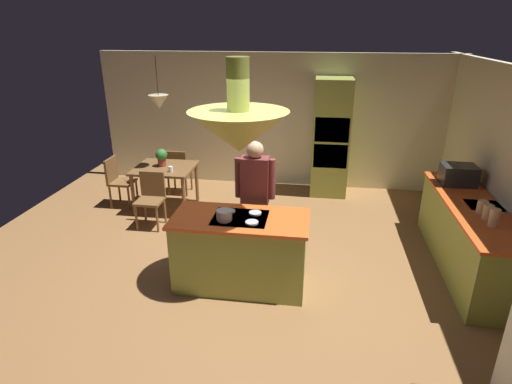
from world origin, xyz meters
The scene contains 19 objects.
ground centered at (0.00, 0.00, 0.00)m, with size 8.16×8.16×0.00m, color olive.
wall_back centered at (0.00, 3.45, 1.27)m, with size 6.80×0.10×2.55m, color beige.
kitchen_island centered at (0.00, -0.20, 0.46)m, with size 1.62×0.79×0.93m.
counter_run_right centered at (2.84, 0.60, 0.46)m, with size 0.73×2.50×0.91m.
oven_tower centered at (1.10, 3.04, 1.08)m, with size 0.66×0.62×2.15m.
dining_table centered at (-1.70, 1.90, 0.65)m, with size 0.99×0.89×0.76m.
person_at_island centered at (0.08, 0.47, 0.95)m, with size 0.53×0.22×1.66m.
range_hood centered at (0.00, -0.20, 1.96)m, with size 1.10×1.10×1.00m.
pendant_light_over_table centered at (-1.70, 1.90, 1.86)m, with size 0.32×0.32×0.82m.
chair_facing_island centered at (-1.70, 1.23, 0.50)m, with size 0.40×0.40×0.87m.
chair_by_back_wall centered at (-1.70, 2.57, 0.50)m, with size 0.40×0.40×0.87m.
chair_at_corner centered at (-2.58, 1.90, 0.50)m, with size 0.40×0.40×0.87m.
potted_plant_on_table centered at (-1.75, 1.95, 0.93)m, with size 0.20×0.20×0.30m.
cup_on_table centered at (-1.51, 1.68, 0.81)m, with size 0.07×0.07×0.09m, color white.
canister_flour centered at (2.84, -0.01, 1.02)m, with size 0.11×0.11×0.21m, color #E0B78C.
canister_sugar centered at (2.84, 0.17, 1.00)m, with size 0.11×0.11×0.18m, color #E0B78C.
canister_tea centered at (2.84, 0.35, 0.99)m, with size 0.12×0.12×0.15m, color #E0B78C.
microwave_on_counter centered at (2.84, 1.34, 1.05)m, with size 0.46×0.36×0.28m, color #232326.
cooking_pot_on_cooktop centered at (-0.16, -0.33, 0.99)m, with size 0.18×0.18×0.12m, color #B2B2B7.
Camera 1 is at (0.83, -4.56, 3.01)m, focal length 29.32 mm.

